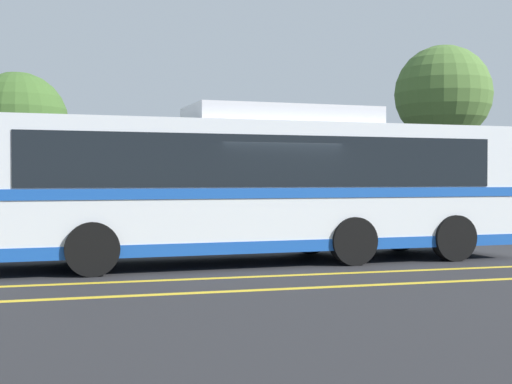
{
  "coord_description": "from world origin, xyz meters",
  "views": [
    {
      "loc": [
        -4.4,
        -14.44,
        1.79
      ],
      "look_at": [
        -0.23,
        0.19,
        1.5
      ],
      "focal_mm": 50.0,
      "sensor_mm": 36.0,
      "label": 1
    }
  ],
  "objects_px": {
    "transit_bus": "(257,183)",
    "tree_0": "(18,122)",
    "tree_2": "(443,94)",
    "parked_car_2": "(237,216)"
  },
  "relations": [
    {
      "from": "parked_car_2",
      "to": "tree_0",
      "type": "xyz_separation_m",
      "value": [
        -6.33,
        3.68,
        2.94
      ]
    },
    {
      "from": "tree_2",
      "to": "parked_car_2",
      "type": "bearing_deg",
      "value": -151.64
    },
    {
      "from": "tree_0",
      "to": "tree_2",
      "type": "height_order",
      "value": "tree_2"
    },
    {
      "from": "transit_bus",
      "to": "tree_0",
      "type": "height_order",
      "value": "tree_0"
    },
    {
      "from": "transit_bus",
      "to": "parked_car_2",
      "type": "distance_m",
      "value": 6.0
    },
    {
      "from": "parked_car_2",
      "to": "tree_0",
      "type": "relative_size",
      "value": 0.91
    },
    {
      "from": "transit_bus",
      "to": "tree_0",
      "type": "xyz_separation_m",
      "value": [
        -5.28,
        9.49,
        1.92
      ]
    },
    {
      "from": "transit_bus",
      "to": "tree_0",
      "type": "distance_m",
      "value": 11.03
    },
    {
      "from": "tree_0",
      "to": "tree_2",
      "type": "bearing_deg",
      "value": 6.16
    },
    {
      "from": "transit_bus",
      "to": "tree_2",
      "type": "height_order",
      "value": "tree_2"
    }
  ]
}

